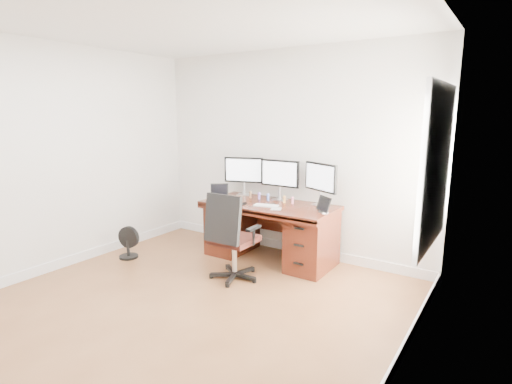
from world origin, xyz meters
The scene contains 20 objects.
ground centered at (0.00, 0.00, 0.00)m, with size 4.50×4.50×0.00m, color brown.
back_wall centered at (0.00, 2.25, 1.35)m, with size 4.00×0.10×2.70m, color white.
right_wall centered at (2.00, 0.11, 1.35)m, with size 0.10×4.50×2.70m.
desk centered at (0.00, 1.83, 0.40)m, with size 1.70×0.80×0.75m.
office_chair centered at (-0.02, 1.03, 0.34)m, with size 0.59×0.55×1.02m.
floor_fan centered at (-1.58, 0.84, 0.20)m, with size 0.29×0.25×0.42m.
monitor_left centered at (-0.58, 2.07, 1.09)m, with size 0.53×0.21×0.53m.
monitor_center centered at (0.00, 2.07, 1.09)m, with size 0.55×0.14×0.53m.
monitor_right centered at (0.58, 2.07, 1.09)m, with size 0.51×0.26×0.53m.
tablet_left centered at (-0.77, 1.75, 0.84)m, with size 0.23×0.19×0.19m.
tablet_right centered at (0.77, 1.75, 0.84)m, with size 0.24×0.19×0.19m.
keyboard centered at (0.05, 1.66, 0.76)m, with size 0.30×0.13×0.01m, color white.
trackpad centered at (0.23, 1.59, 0.76)m, with size 0.12×0.12×0.01m, color #B5B8BD.
drawing_tablet centered at (-0.32, 1.57, 0.76)m, with size 0.20×0.12×0.01m, color black.
phone centered at (0.04, 1.76, 0.76)m, with size 0.12×0.06×0.01m, color black.
figurine_brown centered at (-0.39, 1.95, 0.80)m, with size 0.04×0.04×0.10m.
figurine_purple centered at (-0.25, 1.95, 0.80)m, with size 0.04×0.04×0.10m.
figurine_blue centered at (-0.11, 1.95, 0.80)m, with size 0.04×0.04×0.10m.
figurine_orange centered at (0.14, 1.95, 0.80)m, with size 0.04×0.04×0.10m.
figurine_pink centered at (0.26, 1.95, 0.80)m, with size 0.04×0.04×0.10m.
Camera 1 is at (2.58, -2.42, 1.88)m, focal length 28.00 mm.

